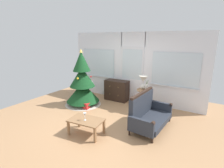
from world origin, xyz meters
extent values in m
plane|color=#AD7F56|center=(0.00, 0.00, 0.00)|extent=(6.76, 6.76, 0.00)
cube|color=white|center=(-1.52, 2.09, 1.27)|extent=(2.15, 0.08, 2.55)
cube|color=white|center=(1.52, 2.09, 1.27)|extent=(2.15, 0.08, 2.55)
cube|color=white|center=(0.00, 2.09, 2.30)|extent=(0.94, 0.08, 0.50)
cube|color=silver|center=(0.00, 2.05, 1.02)|extent=(0.90, 0.05, 2.05)
cube|color=white|center=(0.00, 2.03, 0.45)|extent=(0.78, 0.02, 0.80)
cube|color=silver|center=(0.00, 2.03, 1.40)|extent=(0.78, 0.01, 1.10)
cube|color=silver|center=(-1.52, 2.03, 1.35)|extent=(1.50, 0.01, 1.10)
cube|color=silver|center=(1.52, 2.03, 1.35)|extent=(1.50, 0.01, 1.10)
cube|color=silver|center=(-1.52, 2.02, 0.78)|extent=(1.59, 0.06, 0.03)
cube|color=silver|center=(1.52, 2.02, 0.78)|extent=(1.59, 0.06, 0.03)
cylinder|color=#4C331E|center=(-1.32, 0.77, 0.10)|extent=(0.10, 0.10, 0.21)
cone|color=beige|center=(-1.32, 0.77, 0.05)|extent=(1.29, 1.29, 0.10)
cone|color=#14421E|center=(-1.32, 0.77, 0.47)|extent=(1.17, 1.17, 0.69)
cone|color=#14421E|center=(-1.32, 0.77, 1.02)|extent=(0.89, 0.89, 0.69)
cone|color=#14421E|center=(-1.32, 0.77, 1.57)|extent=(0.61, 0.61, 0.69)
cone|color=#E0BC4C|center=(-1.32, 0.77, 1.92)|extent=(0.12, 0.12, 0.12)
sphere|color=red|center=(-1.03, 0.91, 1.03)|extent=(0.05, 0.05, 0.05)
sphere|color=gold|center=(-1.24, 0.45, 1.03)|extent=(0.07, 0.07, 0.07)
sphere|color=silver|center=(-1.13, 1.08, 0.80)|extent=(0.06, 0.06, 0.06)
sphere|color=#264CB2|center=(-1.60, 1.13, 0.47)|extent=(0.08, 0.08, 0.08)
sphere|color=red|center=(-1.44, 1.12, 0.86)|extent=(0.05, 0.05, 0.05)
cube|color=black|center=(-0.50, 1.79, 0.39)|extent=(0.91, 0.45, 0.78)
sphere|color=tan|center=(-0.67, 1.56, 0.58)|extent=(0.03, 0.03, 0.03)
sphere|color=tan|center=(-0.31, 1.57, 0.58)|extent=(0.03, 0.03, 0.03)
sphere|color=tan|center=(-0.67, 1.56, 0.28)|extent=(0.03, 0.03, 0.03)
sphere|color=tan|center=(-0.31, 1.57, 0.28)|extent=(0.03, 0.03, 0.03)
cylinder|color=black|center=(1.64, -0.26, 0.07)|extent=(0.05, 0.05, 0.14)
cylinder|color=black|center=(1.71, 1.04, 0.07)|extent=(0.05, 0.05, 0.14)
cylinder|color=black|center=(1.04, -0.23, 0.07)|extent=(0.05, 0.05, 0.14)
cylinder|color=black|center=(1.11, 1.08, 0.07)|extent=(0.05, 0.05, 0.14)
cube|color=#282D38|center=(1.37, 0.41, 0.21)|extent=(0.79, 1.28, 0.14)
cube|color=#282D38|center=(1.07, 0.43, 0.59)|extent=(0.19, 1.25, 0.62)
cube|color=black|center=(1.07, 0.43, 0.93)|extent=(0.15, 1.22, 0.06)
cube|color=#282D38|center=(1.34, -0.26, 0.33)|extent=(0.67, 0.13, 0.38)
cylinder|color=black|center=(1.63, -0.27, 0.50)|extent=(0.09, 0.09, 0.09)
cube|color=#282D38|center=(1.41, 1.07, 0.33)|extent=(0.67, 0.13, 0.38)
cylinder|color=black|center=(1.70, 1.06, 0.50)|extent=(0.09, 0.09, 0.09)
cylinder|color=#8E6642|center=(0.78, 1.35, 0.72)|extent=(0.48, 0.48, 0.02)
cylinder|color=#8E6642|center=(0.78, 1.35, 0.35)|extent=(0.07, 0.07, 0.71)
cube|color=#8E6642|center=(0.94, 1.35, 0.02)|extent=(0.20, 0.05, 0.04)
cube|color=#8E6642|center=(0.70, 1.48, 0.02)|extent=(0.14, 0.20, 0.04)
cube|color=#8E6642|center=(0.70, 1.21, 0.02)|extent=(0.14, 0.20, 0.04)
sphere|color=silver|center=(0.72, 1.39, 0.81)|extent=(0.16, 0.16, 0.16)
cylinder|color=silver|center=(0.72, 1.39, 0.94)|extent=(0.02, 0.02, 0.06)
cone|color=silver|center=(0.72, 1.39, 1.07)|extent=(0.28, 0.28, 0.20)
cylinder|color=beige|center=(0.88, 1.29, 0.81)|extent=(0.09, 0.09, 0.16)
sphere|color=beige|center=(0.88, 1.29, 0.89)|extent=(0.10, 0.10, 0.10)
cylinder|color=#4C7042|center=(0.86, 1.29, 0.99)|extent=(0.07, 0.01, 0.17)
cylinder|color=#4C7042|center=(0.88, 1.29, 0.99)|extent=(0.01, 0.01, 0.18)
cylinder|color=#4C7042|center=(0.90, 1.29, 0.99)|extent=(0.07, 0.01, 0.17)
cube|color=#8E6642|center=(0.10, -0.75, 0.38)|extent=(0.89, 0.61, 0.03)
cube|color=#8E6642|center=(-0.26, -1.01, 0.18)|extent=(0.05, 0.05, 0.36)
cube|color=#8E6642|center=(0.50, -0.93, 0.18)|extent=(0.05, 0.05, 0.36)
cube|color=#8E6642|center=(-0.30, -0.57, 0.18)|extent=(0.05, 0.05, 0.36)
cube|color=#8E6642|center=(0.45, -0.49, 0.18)|extent=(0.05, 0.05, 0.36)
cylinder|color=silver|center=(0.09, -0.78, 0.40)|extent=(0.06, 0.06, 0.01)
cylinder|color=silver|center=(0.09, -0.78, 0.45)|extent=(0.01, 0.01, 0.10)
cone|color=silver|center=(0.09, -0.78, 0.54)|extent=(0.08, 0.08, 0.09)
cube|color=red|center=(-0.95, 0.48, 0.10)|extent=(0.21, 0.19, 0.21)
camera|label=1|loc=(2.67, -3.71, 2.34)|focal=27.63mm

